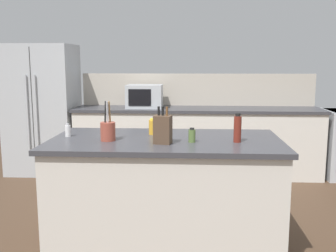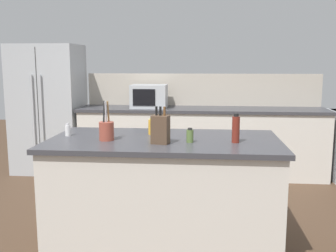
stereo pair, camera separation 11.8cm
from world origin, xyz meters
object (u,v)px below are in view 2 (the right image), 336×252
at_px(salt_shaker, 68,130).
at_px(microwave, 149,96).
at_px(utensil_crock, 106,130).
at_px(refrigerator, 49,109).
at_px(vinegar_bottle, 236,129).
at_px(honey_jar, 152,127).
at_px(knife_block, 160,129).
at_px(spice_jar_oregano, 190,136).

bearing_deg(salt_shaker, microwave, 79.31).
bearing_deg(utensil_crock, salt_shaker, 157.84).
xyz_separation_m(refrigerator, vinegar_bottle, (2.47, -2.35, 0.15)).
bearing_deg(utensil_crock, vinegar_bottle, -0.14).
relative_size(microwave, utensil_crock, 1.52).
relative_size(refrigerator, salt_shaker, 16.50).
xyz_separation_m(honey_jar, vinegar_bottle, (0.70, -0.30, 0.04)).
bearing_deg(vinegar_bottle, knife_block, -171.51).
bearing_deg(knife_block, spice_jar_oregano, 27.91).
bearing_deg(honey_jar, vinegar_bottle, -23.21).
height_order(vinegar_bottle, salt_shaker, vinegar_bottle).
bearing_deg(refrigerator, microwave, -2.01).
xyz_separation_m(microwave, salt_shaker, (-0.40, -2.14, -0.11)).
height_order(utensil_crock, salt_shaker, utensil_crock).
distance_m(microwave, knife_block, 2.43).
xyz_separation_m(utensil_crock, spice_jar_oregano, (0.68, -0.02, -0.03)).
bearing_deg(refrigerator, vinegar_bottle, -43.59).
height_order(microwave, vinegar_bottle, microwave).
xyz_separation_m(utensil_crock, vinegar_bottle, (1.03, -0.00, 0.03)).
bearing_deg(utensil_crock, honey_jar, 41.46).
distance_m(microwave, vinegar_bottle, 2.51).
xyz_separation_m(microwave, vinegar_bottle, (1.01, -2.30, -0.05)).
height_order(utensil_crock, spice_jar_oregano, utensil_crock).
relative_size(microwave, honey_jar, 3.41).
bearing_deg(salt_shaker, honey_jar, 11.33).
bearing_deg(refrigerator, spice_jar_oregano, -48.32).
distance_m(knife_block, utensil_crock, 0.46).
distance_m(refrigerator, knife_block, 3.09).
xyz_separation_m(vinegar_bottle, salt_shaker, (-1.41, 0.16, -0.06)).
height_order(knife_block, honey_jar, knife_block).
distance_m(microwave, salt_shaker, 2.19).
distance_m(honey_jar, vinegar_bottle, 0.76).
relative_size(refrigerator, spice_jar_oregano, 15.71).
height_order(spice_jar_oregano, honey_jar, honey_jar).
relative_size(microwave, spice_jar_oregano, 4.22).
relative_size(vinegar_bottle, salt_shaker, 2.12).
distance_m(utensil_crock, spice_jar_oregano, 0.68).
distance_m(refrigerator, microwave, 1.48).
bearing_deg(knife_block, vinegar_bottle, 20.03).
relative_size(microwave, salt_shaker, 4.44).
bearing_deg(microwave, salt_shaker, -100.69).
distance_m(refrigerator, spice_jar_oregano, 3.18).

